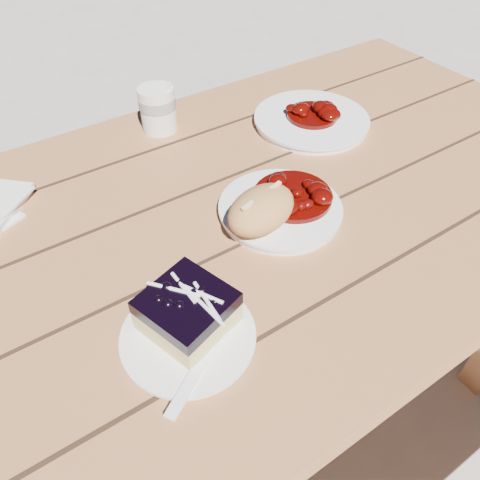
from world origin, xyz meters
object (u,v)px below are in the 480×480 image
main_plate (280,210)px  coffee_cup (158,109)px  picnic_table (121,327)px  dessert_plate (188,337)px  blueberry_cake (187,311)px  second_plate (311,121)px  bread_roll (261,210)px

main_plate → coffee_cup: bearing=97.3°
picnic_table → dessert_plate: (0.05, -0.19, 0.17)m
blueberry_cake → coffee_cup: size_ratio=1.41×
picnic_table → main_plate: 0.35m
second_plate → coffee_cup: bearing=149.7°
picnic_table → dessert_plate: 0.26m
bread_roll → picnic_table: bearing=163.1°
dessert_plate → second_plate: bearing=34.3°
blueberry_cake → coffee_cup: 0.52m
picnic_table → bread_roll: 0.33m
blueberry_cake → coffee_cup: bearing=50.2°
bread_roll → dessert_plate: bearing=-149.8°
bread_roll → blueberry_cake: 0.21m
second_plate → blueberry_cake: bearing=-146.4°
coffee_cup → second_plate: 0.32m
blueberry_cake → second_plate: size_ratio=0.54×
coffee_cup → second_plate: size_ratio=0.38×
picnic_table → bread_roll: (0.24, -0.07, 0.21)m
picnic_table → blueberry_cake: size_ratio=15.60×
bread_roll → second_plate: size_ratio=0.53×
bread_roll → second_plate: bearing=37.0°
picnic_table → bread_roll: bearing=-16.9°
picnic_table → bread_roll: bread_roll is taller
main_plate → bread_roll: bearing=-160.0°
dessert_plate → coffee_cup: (0.21, 0.49, 0.04)m
bread_roll → blueberry_cake: bread_roll is taller
dessert_plate → blueberry_cake: bearing=56.3°
bread_roll → blueberry_cake: (-0.19, -0.10, -0.01)m
bread_roll → coffee_cup: (0.01, 0.38, -0.00)m
main_plate → second_plate: (0.23, 0.20, 0.00)m
picnic_table → dessert_plate: bearing=-76.3°
bread_roll → second_plate: bread_roll is taller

